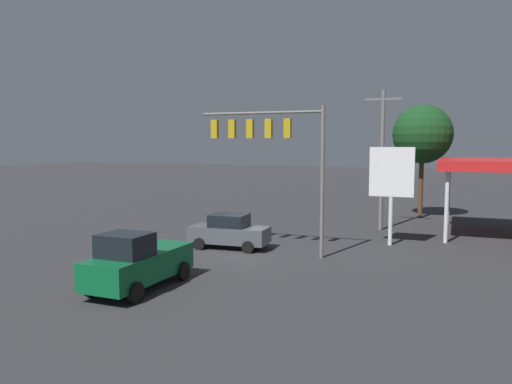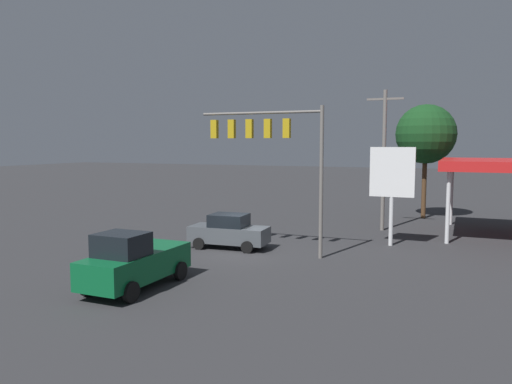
# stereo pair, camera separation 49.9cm
# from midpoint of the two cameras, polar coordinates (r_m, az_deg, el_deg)

# --- Properties ---
(ground_plane) EXTENTS (200.00, 200.00, 0.00)m
(ground_plane) POSITION_cam_midpoint_polar(r_m,az_deg,el_deg) (27.48, -2.08, -6.76)
(ground_plane) COLOR #2D2D30
(traffic_signal_assembly) EXTENTS (6.81, 0.43, 7.77)m
(traffic_signal_assembly) POSITION_cam_midpoint_polar(r_m,az_deg,el_deg) (26.26, 1.21, 5.79)
(traffic_signal_assembly) COLOR slate
(traffic_signal_assembly) RESTS_ON ground
(utility_pole) EXTENTS (2.40, 0.26, 9.40)m
(utility_pole) POSITION_cam_midpoint_polar(r_m,az_deg,el_deg) (34.58, 13.80, 3.95)
(utility_pole) COLOR slate
(utility_pole) RESTS_ON ground
(gas_station_canopy) EXTENTS (8.61, 8.71, 4.85)m
(gas_station_canopy) POSITION_cam_midpoint_polar(r_m,az_deg,el_deg) (35.04, 26.87, 2.73)
(gas_station_canopy) COLOR red
(gas_station_canopy) RESTS_ON ground
(price_sign) EXTENTS (2.50, 0.27, 5.66)m
(price_sign) POSITION_cam_midpoint_polar(r_m,az_deg,el_deg) (29.50, 14.78, 1.81)
(price_sign) COLOR silver
(price_sign) RESTS_ON ground
(sedan_waiting) EXTENTS (4.50, 2.27, 1.93)m
(sedan_waiting) POSITION_cam_midpoint_polar(r_m,az_deg,el_deg) (28.10, -3.58, -4.52)
(sedan_waiting) COLOR #474C51
(sedan_waiting) RESTS_ON ground
(pickup_parked) EXTENTS (2.32, 5.23, 2.40)m
(pickup_parked) POSITION_cam_midpoint_polar(r_m,az_deg,el_deg) (20.84, -14.09, -7.79)
(pickup_parked) COLOR #0C592D
(pickup_parked) RESTS_ON ground
(street_tree) EXTENTS (4.60, 4.60, 8.89)m
(street_tree) POSITION_cam_midpoint_polar(r_m,az_deg,el_deg) (41.14, 18.16, 6.27)
(street_tree) COLOR #4C331E
(street_tree) RESTS_ON ground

